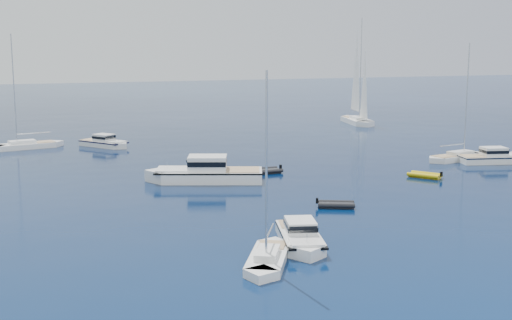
# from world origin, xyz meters

# --- Properties ---
(ground) EXTENTS (400.00, 400.00, 0.00)m
(ground) POSITION_xyz_m (0.00, 0.00, 0.00)
(ground) COLOR navy
(ground) RESTS_ON ground
(motor_cruiser_near) EXTENTS (4.48, 8.47, 2.13)m
(motor_cruiser_near) POSITION_xyz_m (-12.16, 1.95, 0.00)
(motor_cruiser_near) COLOR white
(motor_cruiser_near) RESTS_ON ground
(motor_cruiser_centre) EXTENTS (12.57, 7.53, 3.16)m
(motor_cruiser_centre) POSITION_xyz_m (-12.32, 24.22, 0.00)
(motor_cruiser_centre) COLOR white
(motor_cruiser_centre) RESTS_ON ground
(motor_cruiser_far_r) EXTENTS (8.89, 4.41, 2.24)m
(motor_cruiser_far_r) POSITION_xyz_m (20.55, 23.24, 0.00)
(motor_cruiser_far_r) COLOR silver
(motor_cruiser_far_r) RESTS_ON ground
(motor_cruiser_horizon) EXTENTS (6.63, 7.82, 2.08)m
(motor_cruiser_horizon) POSITION_xyz_m (-18.27, 50.04, 0.00)
(motor_cruiser_horizon) COLOR silver
(motor_cruiser_horizon) RESTS_ON ground
(sailboat_fore) EXTENTS (5.72, 8.15, 11.95)m
(sailboat_fore) POSITION_xyz_m (-15.49, -0.78, 0.00)
(sailboat_fore) COLOR white
(sailboat_fore) RESTS_ON ground
(sailboat_centre) EXTENTS (9.54, 4.11, 13.59)m
(sailboat_centre) POSITION_xyz_m (17.85, 26.13, 0.00)
(sailboat_centre) COLOR silver
(sailboat_centre) RESTS_ON ground
(sailboat_far_l) EXTENTS (10.35, 4.72, 14.73)m
(sailboat_far_l) POSITION_xyz_m (-27.84, 51.98, 0.00)
(sailboat_far_l) COLOR white
(sailboat_far_l) RESTS_ON ground
(sailboat_sails_far) EXTENTS (5.27, 12.43, 17.73)m
(sailboat_sails_far) POSITION_xyz_m (24.46, 62.17, 0.00)
(sailboat_sails_far) COLOR white
(sailboat_sails_far) RESTS_ON ground
(tender_yellow) EXTENTS (3.46, 3.76, 0.95)m
(tender_yellow) POSITION_xyz_m (8.49, 18.69, 0.00)
(tender_yellow) COLOR #C4A80B
(tender_yellow) RESTS_ON ground
(tender_grey_near) EXTENTS (3.52, 2.87, 0.95)m
(tender_grey_near) POSITION_xyz_m (-5.28, 10.53, 0.00)
(tender_grey_near) COLOR black
(tender_grey_near) RESTS_ON ground
(tender_grey_far) EXTENTS (4.30, 2.41, 0.95)m
(tender_grey_far) POSITION_xyz_m (-5.80, 26.29, 0.00)
(tender_grey_far) COLOR black
(tender_grey_far) RESTS_ON ground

